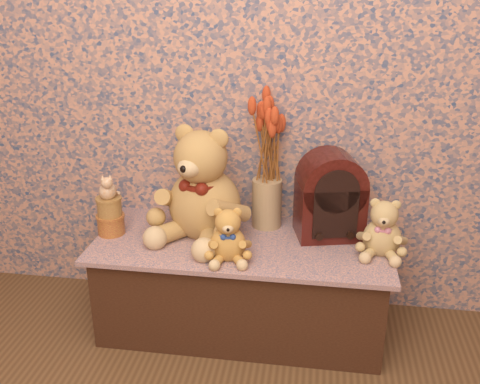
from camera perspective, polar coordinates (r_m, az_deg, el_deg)
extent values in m
cube|color=#395076|center=(2.29, 1.23, 18.02)|extent=(3.00, 0.10, 2.60)
cube|color=#394A75|center=(2.38, 0.18, -9.68)|extent=(1.23, 0.55, 0.42)
cylinder|color=tan|center=(2.37, 2.85, -1.14)|extent=(0.17, 0.17, 0.22)
cylinder|color=gold|center=(2.39, -13.42, -3.33)|extent=(0.13, 0.13, 0.08)
cylinder|color=tan|center=(2.35, -13.59, -1.53)|extent=(0.11, 0.11, 0.08)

